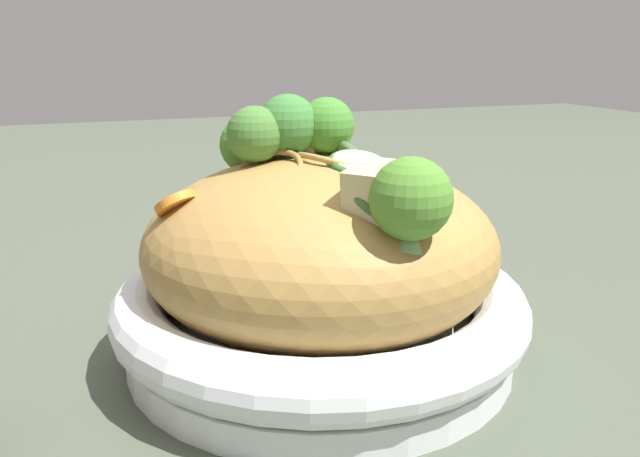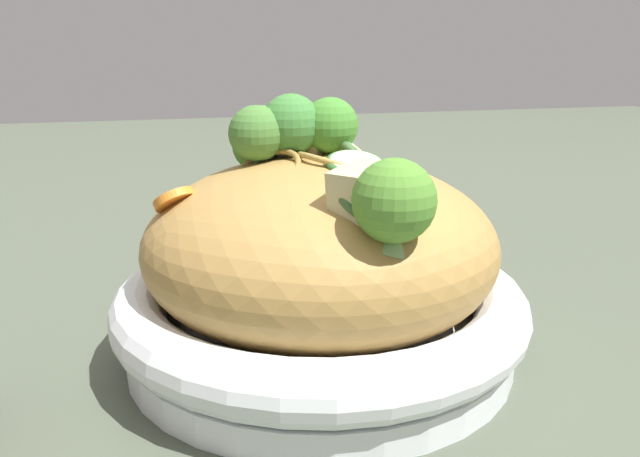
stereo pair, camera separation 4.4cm
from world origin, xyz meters
name	(u,v)px [view 1 (the left image)]	position (x,y,z in m)	size (l,w,h in m)	color
ground_plane	(320,351)	(0.00, 0.00, 0.00)	(3.00, 3.00, 0.00)	#495041
serving_bowl	(320,313)	(0.00, 0.00, 0.03)	(0.29, 0.29, 0.06)	white
noodle_heap	(320,245)	(0.00, 0.00, 0.08)	(0.24, 0.24, 0.13)	#AB8143
broccoli_florets	(296,147)	(-0.02, -0.01, 0.15)	(0.25, 0.10, 0.08)	#8CAF70
carrot_coins	(253,174)	(-0.04, -0.03, 0.12)	(0.10, 0.16, 0.03)	orange
zucchini_slices	(364,173)	(0.03, 0.02, 0.13)	(0.14, 0.07, 0.04)	beige
chicken_chunks	(338,170)	(0.03, 0.00, 0.14)	(0.16, 0.06, 0.05)	#C9B188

